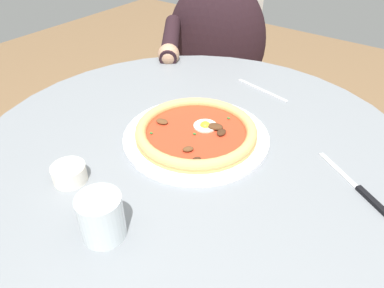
{
  "coord_description": "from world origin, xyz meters",
  "views": [
    {
      "loc": [
        -0.39,
        0.52,
        1.23
      ],
      "look_at": [
        -0.02,
        0.03,
        0.77
      ],
      "focal_mm": 33.54,
      "sensor_mm": 36.0,
      "label": 1
    }
  ],
  "objects_px": {
    "water_glass": "(102,219)",
    "cafe_chair_diner": "(217,72)",
    "steak_knife": "(361,191)",
    "diner_person": "(214,87)",
    "dining_table": "(194,199)",
    "ramekin_capers": "(69,173)",
    "pizza_on_plate": "(196,132)",
    "fork_utensil": "(262,90)"
  },
  "relations": [
    {
      "from": "dining_table",
      "to": "pizza_on_plate",
      "type": "distance_m",
      "value": 0.19
    },
    {
      "from": "dining_table",
      "to": "diner_person",
      "type": "distance_m",
      "value": 0.75
    },
    {
      "from": "dining_table",
      "to": "water_glass",
      "type": "height_order",
      "value": "water_glass"
    },
    {
      "from": "pizza_on_plate",
      "to": "fork_utensil",
      "type": "height_order",
      "value": "pizza_on_plate"
    },
    {
      "from": "ramekin_capers",
      "to": "water_glass",
      "type": "bearing_deg",
      "value": 161.96
    },
    {
      "from": "fork_utensil",
      "to": "water_glass",
      "type": "bearing_deg",
      "value": 92.74
    },
    {
      "from": "dining_table",
      "to": "steak_knife",
      "type": "height_order",
      "value": "steak_knife"
    },
    {
      "from": "steak_knife",
      "to": "fork_utensil",
      "type": "xyz_separation_m",
      "value": [
        0.34,
        -0.25,
        -0.0
      ]
    },
    {
      "from": "water_glass",
      "to": "fork_utensil",
      "type": "bearing_deg",
      "value": -87.26
    },
    {
      "from": "pizza_on_plate",
      "to": "diner_person",
      "type": "xyz_separation_m",
      "value": [
        0.37,
        -0.63,
        -0.26
      ]
    },
    {
      "from": "diner_person",
      "to": "cafe_chair_diner",
      "type": "bearing_deg",
      "value": -60.89
    },
    {
      "from": "ramekin_capers",
      "to": "steak_knife",
      "type": "bearing_deg",
      "value": -146.54
    },
    {
      "from": "diner_person",
      "to": "cafe_chair_diner",
      "type": "distance_m",
      "value": 0.14
    },
    {
      "from": "water_glass",
      "to": "cafe_chair_diner",
      "type": "xyz_separation_m",
      "value": [
        0.47,
        -1.06,
        -0.28
      ]
    },
    {
      "from": "ramekin_capers",
      "to": "cafe_chair_diner",
      "type": "distance_m",
      "value": 1.09
    },
    {
      "from": "pizza_on_plate",
      "to": "diner_person",
      "type": "relative_size",
      "value": 0.29
    },
    {
      "from": "pizza_on_plate",
      "to": "water_glass",
      "type": "height_order",
      "value": "water_glass"
    },
    {
      "from": "dining_table",
      "to": "cafe_chair_diner",
      "type": "height_order",
      "value": "cafe_chair_diner"
    },
    {
      "from": "ramekin_capers",
      "to": "diner_person",
      "type": "xyz_separation_m",
      "value": [
        0.25,
        -0.89,
        -0.26
      ]
    },
    {
      "from": "water_glass",
      "to": "fork_utensil",
      "type": "xyz_separation_m",
      "value": [
        0.03,
        -0.61,
        -0.03
      ]
    },
    {
      "from": "steak_knife",
      "to": "diner_person",
      "type": "relative_size",
      "value": 0.15
    },
    {
      "from": "diner_person",
      "to": "steak_knife",
      "type": "bearing_deg",
      "value": 140.85
    },
    {
      "from": "water_glass",
      "to": "steak_knife",
      "type": "xyz_separation_m",
      "value": [
        -0.31,
        -0.36,
        -0.03
      ]
    },
    {
      "from": "diner_person",
      "to": "cafe_chair_diner",
      "type": "height_order",
      "value": "diner_person"
    },
    {
      "from": "water_glass",
      "to": "pizza_on_plate",
      "type": "bearing_deg",
      "value": -82.5
    },
    {
      "from": "ramekin_capers",
      "to": "diner_person",
      "type": "height_order",
      "value": "diner_person"
    },
    {
      "from": "pizza_on_plate",
      "to": "water_glass",
      "type": "bearing_deg",
      "value": 97.5
    },
    {
      "from": "steak_knife",
      "to": "pizza_on_plate",
      "type": "bearing_deg",
      "value": 7.42
    },
    {
      "from": "dining_table",
      "to": "diner_person",
      "type": "height_order",
      "value": "diner_person"
    },
    {
      "from": "dining_table",
      "to": "water_glass",
      "type": "bearing_deg",
      "value": 96.72
    },
    {
      "from": "ramekin_capers",
      "to": "cafe_chair_diner",
      "type": "height_order",
      "value": "cafe_chair_diner"
    },
    {
      "from": "water_glass",
      "to": "cafe_chair_diner",
      "type": "relative_size",
      "value": 0.1
    },
    {
      "from": "water_glass",
      "to": "cafe_chair_diner",
      "type": "height_order",
      "value": "cafe_chair_diner"
    },
    {
      "from": "water_glass",
      "to": "ramekin_capers",
      "type": "relative_size",
      "value": 1.23
    },
    {
      "from": "water_glass",
      "to": "ramekin_capers",
      "type": "distance_m",
      "value": 0.16
    },
    {
      "from": "pizza_on_plate",
      "to": "water_glass",
      "type": "distance_m",
      "value": 0.31
    },
    {
      "from": "water_glass",
      "to": "dining_table",
      "type": "bearing_deg",
      "value": -83.28
    },
    {
      "from": "pizza_on_plate",
      "to": "steak_knife",
      "type": "distance_m",
      "value": 0.36
    },
    {
      "from": "dining_table",
      "to": "ramekin_capers",
      "type": "height_order",
      "value": "ramekin_capers"
    },
    {
      "from": "ramekin_capers",
      "to": "dining_table",
      "type": "bearing_deg",
      "value": -115.63
    },
    {
      "from": "water_glass",
      "to": "diner_person",
      "type": "bearing_deg",
      "value": -66.62
    },
    {
      "from": "steak_knife",
      "to": "dining_table",
      "type": "bearing_deg",
      "value": 9.9
    }
  ]
}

